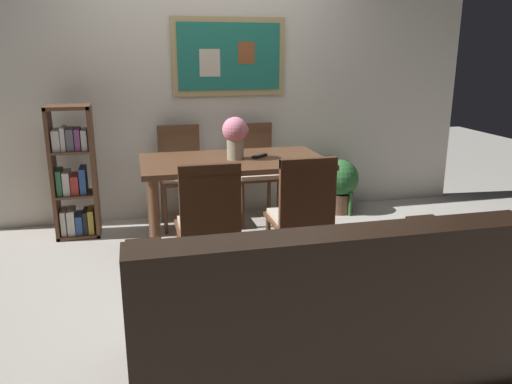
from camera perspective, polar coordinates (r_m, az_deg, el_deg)
The scene contains 12 objects.
ground_plane at distance 3.83m, azimuth -1.86°, elevation -8.60°, with size 12.00×12.00×0.00m, color #B7B2A8.
wall_back_with_painting at distance 4.90m, azimuth -5.44°, elevation 12.44°, with size 5.20×0.14×2.60m.
dining_table at distance 4.01m, azimuth -2.50°, elevation 2.22°, with size 1.43×0.81×0.75m.
dining_chair_far_left at distance 4.70m, azimuth -8.45°, elevation 2.76°, with size 0.40×0.41×0.91m.
dining_chair_near_right at distance 3.44m, azimuth 5.21°, elevation -1.96°, with size 0.40×0.41×0.91m.
dining_chair_near_left at distance 3.27m, azimuth -5.34°, elevation -2.89°, with size 0.40×0.41×0.91m.
dining_chair_far_right at distance 4.79m, azimuth -0.19°, elevation 3.17°, with size 0.40×0.41×0.91m.
leather_couch at distance 2.60m, azimuth 6.80°, elevation -13.54°, with size 1.80×0.84×0.84m.
bookshelf at distance 4.61m, azimuth -19.73°, elevation 1.53°, with size 0.36×0.28×1.13m.
potted_ivy at distance 5.12m, azimuth 9.33°, elevation 0.86°, with size 0.37×0.37×0.61m.
flower_vase at distance 3.96m, azimuth -2.33°, elevation 6.46°, with size 0.21×0.20×0.33m.
tv_remote at distance 4.05m, azimuth 0.42°, elevation 4.07°, with size 0.15×0.14×0.02m.
Camera 1 is at (-0.70, -3.42, 1.58)m, focal length 35.70 mm.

